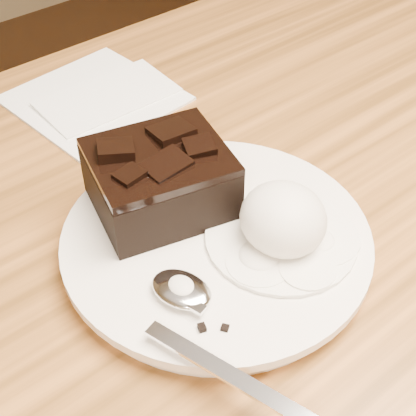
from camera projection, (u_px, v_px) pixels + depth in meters
plate at (216, 244)px, 0.49m from camera, size 0.24×0.24×0.02m
brownie at (160, 183)px, 0.49m from camera, size 0.12×0.11×0.05m
ice_cream_scoop at (283, 219)px, 0.47m from camera, size 0.06×0.07×0.05m
melt_puddle at (281, 239)px, 0.48m from camera, size 0.11×0.11×0.00m
spoon at (181, 291)px, 0.44m from camera, size 0.08×0.18×0.01m
napkin at (94, 97)px, 0.66m from camera, size 0.16×0.16×0.01m
crumb_a at (202, 328)px, 0.42m from camera, size 0.01×0.01×0.00m
crumb_b at (225, 328)px, 0.42m from camera, size 0.01×0.01×0.00m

